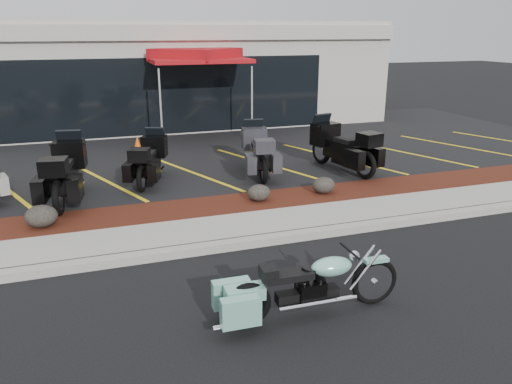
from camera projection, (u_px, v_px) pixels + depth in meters
name	position (u px, v px, depth m)	size (l,w,h in m)	color
ground	(259.00, 269.00, 8.09)	(90.00, 90.00, 0.00)	black
curb	(242.00, 243.00, 8.88)	(24.00, 0.25, 0.15)	gray
sidewalk	(231.00, 229.00, 9.51)	(24.00, 1.20, 0.15)	gray
mulch_bed	(216.00, 208.00, 10.59)	(24.00, 1.20, 0.16)	#350E0C
upper_lot	(173.00, 152.00, 15.45)	(26.00, 9.60, 0.15)	black
dealership_building	(144.00, 73.00, 20.49)	(18.00, 8.16, 4.00)	#A19D91
boulder_left	(41.00, 216.00, 9.33)	(0.59, 0.49, 0.42)	black
boulder_mid	(259.00, 193.00, 10.77)	(0.50, 0.42, 0.36)	black
boulder_right	(324.00, 185.00, 11.27)	(0.52, 0.43, 0.37)	black
hero_cruiser	(375.00, 275.00, 6.91)	(2.60, 0.66, 0.92)	#7FC6B0
touring_black_front	(71.00, 160.00, 11.43)	(2.41, 0.92, 1.40)	black
touring_black_mid	(156.00, 151.00, 12.71)	(2.09, 0.80, 1.21)	black
touring_grey	(253.00, 143.00, 13.37)	(2.24, 0.86, 1.30)	#313237
touring_black_rear	(322.00, 139.00, 13.63)	(2.40, 0.91, 1.39)	black
traffic_cone	(138.00, 144.00, 15.06)	(0.30, 0.30, 0.49)	#E14E07
popup_canopy	(196.00, 57.00, 16.69)	(3.60, 3.60, 2.95)	silver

